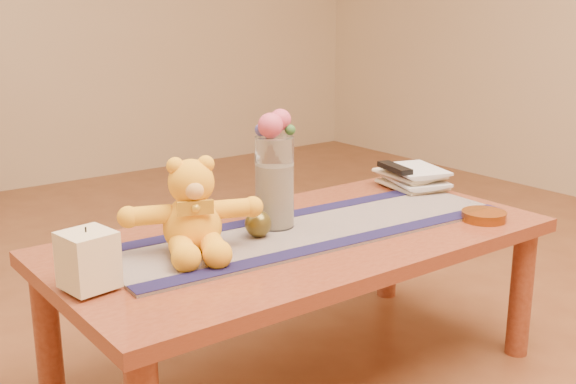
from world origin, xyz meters
TOP-DOWN VIEW (x-y plane):
  - floor at (0.00, 0.00)m, footprint 5.50×5.50m
  - coffee_table_top at (0.00, 0.00)m, footprint 1.40×0.70m
  - table_leg_fr at (0.64, -0.29)m, footprint 0.07×0.07m
  - table_leg_bl at (-0.64, 0.29)m, footprint 0.07×0.07m
  - table_leg_br at (0.64, 0.29)m, footprint 0.07×0.07m
  - persian_runner at (0.04, 0.00)m, footprint 1.22×0.42m
  - runner_border_near at (0.03, -0.14)m, footprint 1.20×0.13m
  - runner_border_far at (0.05, 0.15)m, footprint 1.20×0.13m
  - teddy_bear at (-0.32, 0.05)m, footprint 0.42×0.39m
  - pillar_candle at (-0.63, -0.03)m, footprint 0.12×0.12m
  - candle_wick at (-0.63, -0.03)m, footprint 0.00×0.00m
  - glass_vase at (-0.03, 0.08)m, footprint 0.11×0.11m
  - potpourri_fill at (-0.03, 0.08)m, footprint 0.09×0.09m
  - rose_left at (-0.05, 0.07)m, footprint 0.07×0.07m
  - rose_right at (-0.01, 0.09)m, footprint 0.06×0.06m
  - blue_flower_back at (-0.02, 0.12)m, footprint 0.04×0.04m
  - blue_flower_side at (-0.06, 0.10)m, footprint 0.04×0.04m
  - leaf_sprig at (0.01, 0.06)m, footprint 0.03×0.03m
  - bronze_ball at (-0.13, 0.04)m, footprint 0.08×0.08m
  - book_bottom at (0.53, 0.18)m, footprint 0.21×0.25m
  - book_lower at (0.54, 0.17)m, footprint 0.23×0.27m
  - book_upper at (0.53, 0.18)m, footprint 0.20×0.24m
  - book_top at (0.54, 0.17)m, footprint 0.22×0.26m
  - tv_remote at (0.53, 0.17)m, footprint 0.08×0.17m
  - amber_dish at (0.51, -0.23)m, footprint 0.17×0.17m

SIDE VIEW (x-z plane):
  - floor at x=0.00m, z-range 0.00..0.00m
  - table_leg_fr at x=0.64m, z-range 0.00..0.41m
  - table_leg_bl at x=-0.64m, z-range 0.00..0.41m
  - table_leg_br at x=0.64m, z-range 0.00..0.41m
  - coffee_table_top at x=0.00m, z-range 0.41..0.45m
  - persian_runner at x=0.04m, z-range 0.45..0.46m
  - runner_border_near at x=0.03m, z-range 0.46..0.46m
  - runner_border_far at x=0.05m, z-range 0.46..0.46m
  - book_bottom at x=0.53m, z-range 0.45..0.47m
  - amber_dish at x=0.51m, z-range 0.45..0.48m
  - book_lower at x=0.54m, z-range 0.47..0.49m
  - bronze_ball at x=-0.13m, z-range 0.46..0.53m
  - book_upper at x=0.53m, z-range 0.49..0.51m
  - book_top at x=0.54m, z-range 0.51..0.53m
  - pillar_candle at x=-0.63m, z-range 0.46..0.59m
  - tv_remote at x=0.53m, z-range 0.53..0.54m
  - potpourri_fill at x=-0.03m, z-range 0.46..0.64m
  - teddy_bear at x=-0.32m, z-range 0.46..0.69m
  - glass_vase at x=-0.03m, z-range 0.46..0.72m
  - candle_wick at x=-0.63m, z-range 0.59..0.60m
  - leaf_sprig at x=0.01m, z-range 0.72..0.75m
  - blue_flower_side at x=-0.06m, z-range 0.72..0.76m
  - blue_flower_back at x=-0.02m, z-range 0.72..0.77m
  - rose_left at x=-0.05m, z-range 0.72..0.79m
  - rose_right at x=-0.01m, z-range 0.73..0.79m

